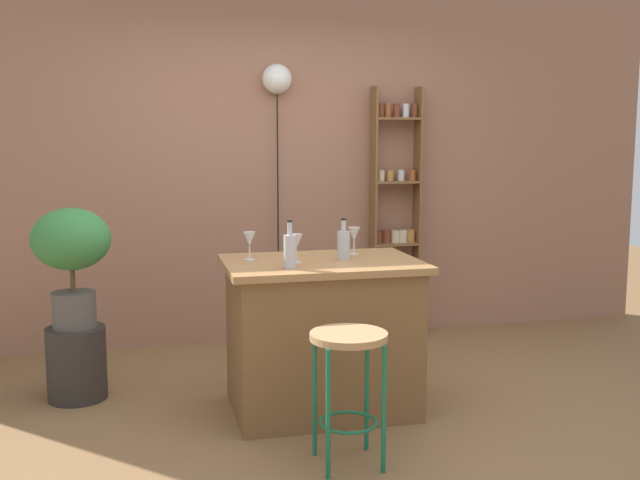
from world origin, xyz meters
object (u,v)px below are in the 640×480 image
Objects in this scene: bottle_vinegar at (344,244)px; pendant_globe_light at (277,82)px; wine_glass_left at (249,240)px; potted_plant at (71,251)px; wine_glass_right at (354,235)px; spice_shelf at (395,217)px; bottle_olive_oil at (290,250)px; wine_glass_center at (296,242)px; plant_stool at (77,363)px; bar_stool at (349,365)px.

pendant_globe_light reaches higher than bottle_vinegar.
pendant_globe_light is (0.43, 1.42, 0.99)m from wine_glass_left.
potted_plant is 4.46× the size of wine_glass_right.
spice_shelf is 7.50× the size of bottle_olive_oil.
spice_shelf reaches higher than bottle_vinegar.
wine_glass_right is at bearing 39.42° from bottle_olive_oil.
wine_glass_right is (-0.73, -1.31, 0.05)m from spice_shelf.
wine_glass_center is at bearing -96.85° from pendant_globe_light.
pendant_globe_light is at bearing 73.03° from wine_glass_left.
wine_glass_center is (1.26, -0.56, 0.78)m from plant_stool.
pendant_globe_light reaches higher than wine_glass_center.
bottle_vinegar is (1.54, -0.53, 0.76)m from plant_stool.
pendant_globe_light is at bearing 177.52° from spice_shelf.
pendant_globe_light reaches higher than spice_shelf.
spice_shelf reaches higher than wine_glass_right.
wine_glass_right is (1.66, -0.34, 0.09)m from potted_plant.
plant_stool is 2.50m from pendant_globe_light.
wine_glass_left reaches higher than plant_stool.
bottle_vinegar reaches higher than bar_stool.
bottle_vinegar is at bearing -119.40° from spice_shelf.
potted_plant is 1.40m from bottle_olive_oil.
wine_glass_right is 1.69m from pendant_globe_light.
pendant_globe_light is at bearing 93.64° from bottle_vinegar.
spice_shelf is 1.94m from wine_glass_left.
potted_plant is 1.63m from bottle_vinegar.
wine_glass_left is (-0.53, 0.12, 0.03)m from bottle_vinegar.
pendant_globe_light is (1.45, 1.01, 1.08)m from potted_plant.
bottle_olive_oil reaches higher than bar_stool.
pendant_globe_light is (0.19, 1.57, 0.99)m from wine_glass_center.
plant_stool is at bearing 148.29° from bottle_olive_oil.
bar_stool is at bearing -43.31° from plant_stool.
bottle_vinegar is at bearing 29.67° from bottle_olive_oil.
potted_plant is at bearing 148.29° from bottle_olive_oil.
potted_plant is 4.46× the size of wine_glass_left.
potted_plant is at bearing 161.08° from bottle_vinegar.
bottle_vinegar is at bearing -18.92° from plant_stool.
plant_stool is at bearing 180.00° from potted_plant.
spice_shelf is at bearing 22.05° from plant_stool.
spice_shelf is 12.08× the size of wine_glass_left.
wine_glass_center and wine_glass_right have the same top height.
bottle_vinegar reaches higher than wine_glass_left.
bottle_olive_oil is (-1.20, -1.70, 0.03)m from spice_shelf.
bottle_vinegar is at bearing -122.24° from wine_glass_right.
plant_stool is 1.59m from bottle_olive_oil.
pendant_globe_light reaches higher than potted_plant.
spice_shelf is 0.93× the size of pendant_globe_light.
pendant_globe_light reaches higher than plant_stool.
potted_plant reaches higher than bottle_vinegar.
plant_stool is (-1.36, 1.28, -0.28)m from bar_stool.
spice_shelf is 12.08× the size of wine_glass_right.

